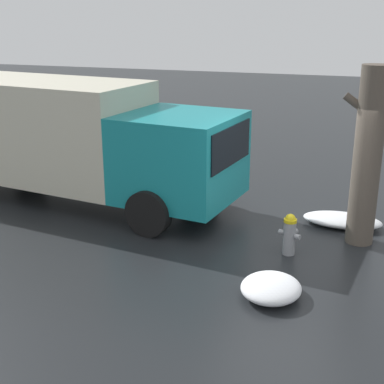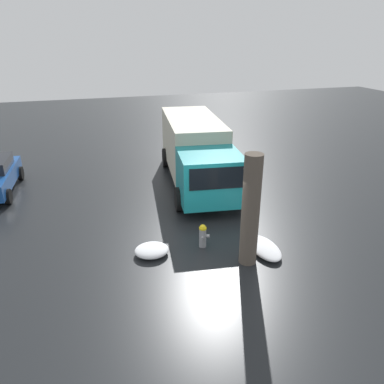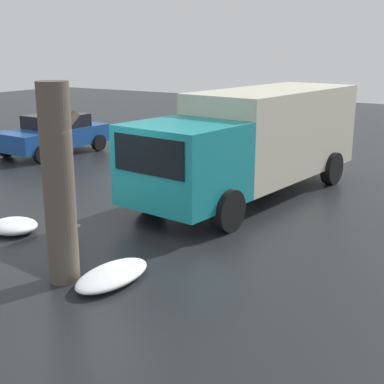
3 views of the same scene
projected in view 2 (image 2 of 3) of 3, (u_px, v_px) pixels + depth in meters
ground_plane at (203, 246)px, 11.56m from camera, size 60.00×60.00×0.00m
fire_hydrant at (203, 235)px, 11.41m from camera, size 0.42×0.33×0.76m
tree_trunk at (251, 210)px, 10.17m from camera, size 0.76×0.50×3.24m
delivery_truck at (196, 150)px, 16.01m from camera, size 7.82×3.20×2.66m
snow_pile_by_hydrant at (264, 248)px, 11.26m from camera, size 1.55×0.81×0.23m
snow_pile_curbside at (152, 250)px, 11.09m from camera, size 0.91×1.02×0.28m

